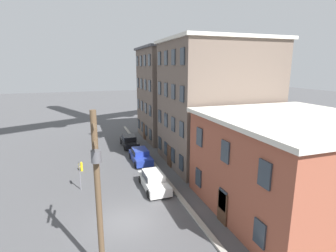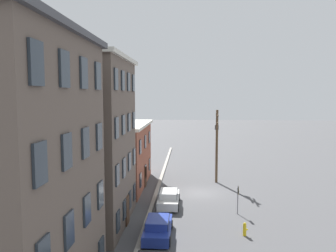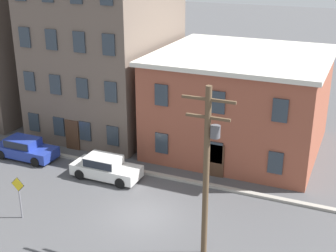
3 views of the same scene
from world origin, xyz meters
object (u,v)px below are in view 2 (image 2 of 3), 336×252
car_blue (158,227)px  car_white (169,198)px  fire_hydrant (245,229)px  utility_pole (217,142)px  caution_sign (238,195)px

car_blue → car_white: same height
car_white → fire_hydrant: bearing=-136.1°
car_blue → utility_pole: bearing=-19.6°
caution_sign → fire_hydrant: (-4.28, 0.14, -1.13)m
car_white → caution_sign: size_ratio=1.79×
caution_sign → utility_pole: bearing=5.3°
car_blue → fire_hydrant: (0.64, -6.15, -0.27)m
car_white → fire_hydrant: car_white is taller
car_white → fire_hydrant: (-6.01, -5.79, -0.27)m
car_blue → utility_pole: size_ratio=0.53×
caution_sign → fire_hydrant: bearing=178.1°
car_blue → fire_hydrant: 6.19m
car_white → caution_sign: (-1.73, -5.93, 0.87)m
car_white → utility_pole: bearing=-30.7°
car_blue → fire_hydrant: size_ratio=4.58×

